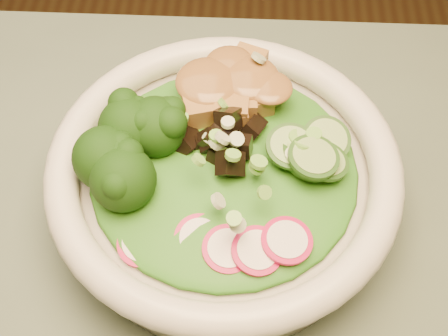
# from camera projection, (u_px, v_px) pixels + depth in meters

# --- Properties ---
(salad_bowl) EXTENTS (0.29, 0.29, 0.08)m
(salad_bowl) POSITION_uv_depth(u_px,v_px,m) (224.00, 182.00, 0.52)
(salad_bowl) COLOR silver
(salad_bowl) RESTS_ON dining_table
(lettuce_bed) EXTENTS (0.22, 0.22, 0.03)m
(lettuce_bed) POSITION_uv_depth(u_px,v_px,m) (224.00, 167.00, 0.50)
(lettuce_bed) COLOR #226715
(lettuce_bed) RESTS_ON salad_bowl
(broccoli_florets) EXTENTS (0.11, 0.10, 0.05)m
(broccoli_florets) POSITION_uv_depth(u_px,v_px,m) (139.00, 157.00, 0.48)
(broccoli_florets) COLOR black
(broccoli_florets) RESTS_ON salad_bowl
(radish_slices) EXTENTS (0.12, 0.08, 0.02)m
(radish_slices) POSITION_uv_depth(u_px,v_px,m) (228.00, 243.00, 0.46)
(radish_slices) COLOR #B30D42
(radish_slices) RESTS_ON salad_bowl
(cucumber_slices) EXTENTS (0.10, 0.10, 0.04)m
(cucumber_slices) POSITION_uv_depth(u_px,v_px,m) (312.00, 159.00, 0.49)
(cucumber_slices) COLOR #92B263
(cucumber_slices) RESTS_ON salad_bowl
(mushroom_heap) EXTENTS (0.10, 0.10, 0.04)m
(mushroom_heap) POSITION_uv_depth(u_px,v_px,m) (224.00, 143.00, 0.49)
(mushroom_heap) COLOR black
(mushroom_heap) RESTS_ON salad_bowl
(tofu_cubes) EXTENTS (0.11, 0.10, 0.04)m
(tofu_cubes) POSITION_uv_depth(u_px,v_px,m) (226.00, 93.00, 0.53)
(tofu_cubes) COLOR #A26C36
(tofu_cubes) RESTS_ON salad_bowl
(peanut_sauce) EXTENTS (0.07, 0.06, 0.02)m
(peanut_sauce) POSITION_uv_depth(u_px,v_px,m) (226.00, 82.00, 0.52)
(peanut_sauce) COLOR brown
(peanut_sauce) RESTS_ON tofu_cubes
(scallion_garnish) EXTENTS (0.20, 0.20, 0.03)m
(scallion_garnish) POSITION_uv_depth(u_px,v_px,m) (224.00, 148.00, 0.48)
(scallion_garnish) COLOR #6FB43F
(scallion_garnish) RESTS_ON salad_bowl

